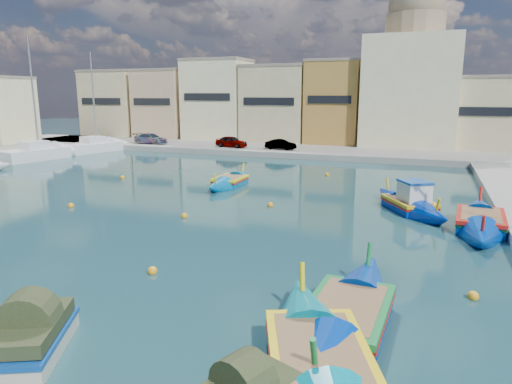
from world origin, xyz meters
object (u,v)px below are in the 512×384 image
at_px(tender_near, 30,338).
at_px(yacht_north, 108,146).
at_px(luzzu_blue_south, 347,319).
at_px(yacht_midnorth, 53,153).
at_px(church_block, 411,76).
at_px(luzzu_cyan_mid, 480,223).
at_px(luzzu_green, 230,182).
at_px(luzzu_cyan_south, 318,364).
at_px(luzzu_blue_cabin, 409,205).

distance_m(tender_near, yacht_north, 43.71).
xyz_separation_m(luzzu_blue_south, yacht_midnorth, (-34.14, 24.18, 0.22)).
bearing_deg(yacht_midnorth, church_block, 30.63).
relative_size(church_block, luzzu_cyan_mid, 2.12).
xyz_separation_m(luzzu_green, yacht_north, (-21.52, 13.72, 0.23)).
bearing_deg(luzzu_cyan_mid, luzzu_blue_south, -110.28).
xyz_separation_m(luzzu_cyan_mid, luzzu_blue_south, (-4.46, -12.08, 0.00)).
height_order(luzzu_green, luzzu_cyan_south, luzzu_cyan_south).
relative_size(luzzu_blue_cabin, luzzu_cyan_mid, 0.86).
xyz_separation_m(church_block, luzzu_green, (-10.83, -26.50, -8.18)).
xyz_separation_m(luzzu_cyan_south, yacht_midnorth, (-33.89, 26.63, 0.21)).
height_order(luzzu_blue_south, luzzu_cyan_south, luzzu_cyan_south).
relative_size(luzzu_green, luzzu_cyan_south, 0.77).
xyz_separation_m(luzzu_blue_cabin, yacht_north, (-33.95, 16.87, 0.13)).
height_order(luzzu_blue_cabin, luzzu_cyan_south, luzzu_blue_cabin).
bearing_deg(luzzu_cyan_mid, yacht_midnorth, 162.60).
xyz_separation_m(church_block, luzzu_cyan_mid, (5.00, -31.99, -8.13)).
bearing_deg(luzzu_cyan_south, luzzu_cyan_mid, 72.02).
bearing_deg(luzzu_green, church_block, 67.78).
relative_size(church_block, luzzu_cyan_south, 2.12).
height_order(luzzu_blue_cabin, yacht_midnorth, yacht_midnorth).
height_order(luzzu_blue_cabin, luzzu_blue_south, luzzu_blue_cabin).
bearing_deg(luzzu_green, luzzu_blue_south, -57.12).
bearing_deg(luzzu_green, luzzu_cyan_mid, -19.14).
xyz_separation_m(luzzu_blue_cabin, yacht_midnorth, (-35.21, 9.75, 0.16)).
bearing_deg(luzzu_blue_south, luzzu_cyan_south, -95.85).
xyz_separation_m(church_block, yacht_midnorth, (-33.61, -19.89, -7.91)).
xyz_separation_m(luzzu_blue_south, tender_near, (-7.29, -4.14, 0.17)).
relative_size(church_block, luzzu_blue_south, 2.05).
bearing_deg(luzzu_green, luzzu_blue_cabin, -14.20).
xyz_separation_m(church_block, luzzu_blue_cabin, (1.60, -29.65, -8.07)).
height_order(church_block, tender_near, church_block).
bearing_deg(luzzu_blue_cabin, luzzu_cyan_mid, -34.62).
height_order(luzzu_cyan_mid, yacht_midnorth, yacht_midnorth).
bearing_deg(yacht_midnorth, luzzu_blue_cabin, -15.48).
bearing_deg(luzzu_cyan_south, tender_near, -166.49).
relative_size(luzzu_blue_south, yacht_north, 0.79).
bearing_deg(church_block, luzzu_cyan_south, -89.65).
bearing_deg(yacht_north, luzzu_blue_south, -43.59).
distance_m(luzzu_cyan_south, yacht_north, 46.94).
distance_m(luzzu_green, yacht_north, 25.53).
height_order(church_block, luzzu_cyan_south, church_block).
height_order(luzzu_cyan_mid, luzzu_green, luzzu_cyan_mid).
height_order(luzzu_cyan_mid, tender_near, luzzu_cyan_mid).
xyz_separation_m(church_block, yacht_north, (-32.35, -12.78, -7.94)).
relative_size(luzzu_blue_cabin, luzzu_blue_south, 0.83).
bearing_deg(yacht_midnorth, luzzu_cyan_south, -38.16).
bearing_deg(luzzu_blue_cabin, luzzu_blue_south, -94.23).
bearing_deg(yacht_north, luzzu_green, -32.52).
distance_m(luzzu_blue_south, yacht_midnorth, 41.84).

